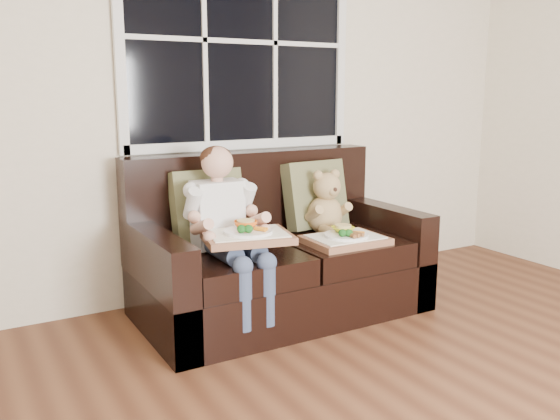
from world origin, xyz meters
TOP-DOWN VIEW (x-y plane):
  - window_back at (-0.04, 2.48)m, footprint 1.62×0.04m
  - loveseat at (-0.04, 2.02)m, footprint 1.70×0.92m
  - pillow_left at (-0.42, 2.17)m, footprint 0.43×0.20m
  - pillow_right at (0.34, 2.17)m, footprint 0.45×0.24m
  - child at (-0.43, 1.90)m, footprint 0.40×0.60m
  - teddy_bear at (0.33, 2.02)m, footprint 0.25×0.31m
  - tray_left at (-0.38, 1.74)m, footprint 0.53×0.44m
  - tray_right at (0.26, 1.72)m, footprint 0.47×0.36m

SIDE VIEW (x-z plane):
  - loveseat at x=-0.04m, z-range -0.17..0.79m
  - tray_right at x=0.26m, z-range 0.43..0.53m
  - tray_left at x=-0.38m, z-range 0.52..0.63m
  - teddy_bear at x=0.33m, z-range 0.41..0.83m
  - child at x=-0.43m, z-range 0.20..1.11m
  - pillow_left at x=-0.42m, z-range 0.44..0.89m
  - pillow_right at x=0.34m, z-range 0.44..0.89m
  - window_back at x=-0.04m, z-range 0.96..2.33m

